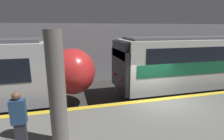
% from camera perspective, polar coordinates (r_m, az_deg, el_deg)
% --- Properties ---
extents(ground_plane, '(120.00, 120.00, 0.00)m').
position_cam_1_polar(ground_plane, '(9.36, 14.93, -14.63)').
color(ground_plane, '#33302D').
extents(platform, '(40.00, 4.48, 1.03)m').
position_cam_1_polar(platform, '(7.52, 23.92, -18.41)').
color(platform, slate).
rests_on(platform, ground).
extents(station_rear_barrier, '(50.00, 0.15, 4.70)m').
position_cam_1_polar(station_rear_barrier, '(14.91, 2.18, 5.85)').
color(station_rear_barrier, '#939399').
rests_on(station_rear_barrier, ground).
extents(support_pillar_near, '(0.47, 0.47, 3.30)m').
position_cam_1_polar(support_pillar_near, '(5.05, -17.51, -6.49)').
color(support_pillar_near, slate).
rests_on(support_pillar_near, platform).
extents(person_waiting, '(0.38, 0.24, 1.70)m').
position_cam_1_polar(person_waiting, '(5.55, -28.03, -14.09)').
color(person_waiting, '#2D2D38').
rests_on(person_waiting, platform).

